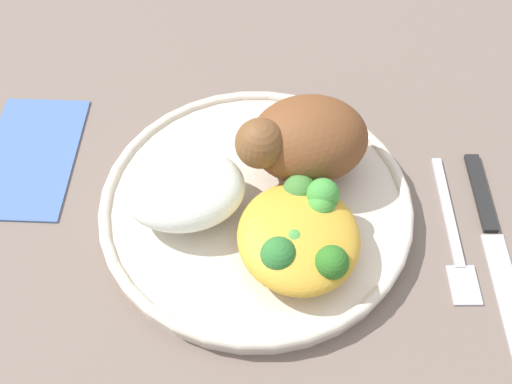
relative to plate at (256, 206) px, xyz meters
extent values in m
plane|color=#6D5C52|center=(0.00, 0.00, -0.01)|extent=(2.00, 2.00, 0.00)
cylinder|color=beige|center=(0.00, 0.00, 0.00)|extent=(0.25, 0.25, 0.01)
torus|color=beige|center=(0.00, 0.00, 0.00)|extent=(0.25, 0.25, 0.01)
ellipsoid|color=brown|center=(-0.05, -0.03, 0.04)|extent=(0.10, 0.08, 0.06)
sphere|color=brown|center=(-0.01, -0.02, 0.05)|extent=(0.04, 0.04, 0.04)
ellipsoid|color=white|center=(0.06, 0.00, 0.03)|extent=(0.10, 0.08, 0.04)
ellipsoid|color=gold|center=(-0.03, 0.05, 0.02)|extent=(0.09, 0.10, 0.03)
sphere|color=#459538|center=(-0.05, 0.03, 0.03)|extent=(0.02, 0.02, 0.02)
sphere|color=#2C6C21|center=(-0.05, 0.08, 0.04)|extent=(0.02, 0.02, 0.02)
sphere|color=#2C6F30|center=(-0.01, 0.07, 0.03)|extent=(0.03, 0.03, 0.03)
sphere|color=#407B34|center=(-0.03, 0.01, 0.03)|extent=(0.03, 0.03, 0.03)
sphere|color=#4A933F|center=(-0.02, 0.06, 0.03)|extent=(0.02, 0.02, 0.02)
sphere|color=green|center=(-0.05, 0.02, 0.04)|extent=(0.03, 0.03, 0.03)
cube|color=#B2B2B7|center=(-0.16, 0.02, -0.01)|extent=(0.02, 0.11, 0.01)
cube|color=#B2B2B7|center=(-0.15, 0.08, -0.01)|extent=(0.03, 0.04, 0.00)
cube|color=black|center=(-0.19, 0.00, -0.01)|extent=(0.02, 0.08, 0.01)
cube|color=#B2B2B7|center=(-0.18, 0.10, -0.01)|extent=(0.03, 0.11, 0.00)
cube|color=#47669E|center=(0.19, -0.08, -0.01)|extent=(0.10, 0.15, 0.00)
camera|label=1|loc=(0.03, 0.31, 0.43)|focal=45.83mm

